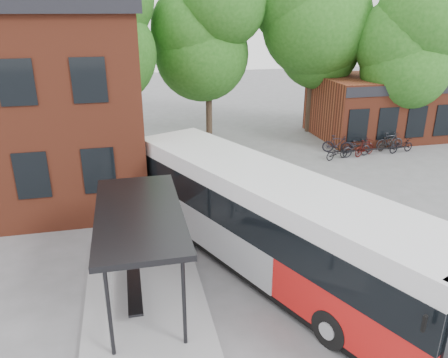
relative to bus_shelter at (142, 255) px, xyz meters
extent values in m
plane|color=slate|center=(4.50, 1.00, -1.45)|extent=(100.00, 100.00, 0.00)
imported|color=black|center=(11.62, 10.70, -1.03)|extent=(1.70, 1.01, 0.84)
imported|color=black|center=(12.21, 11.88, -0.91)|extent=(1.84, 1.20, 1.08)
imported|color=black|center=(12.95, 10.93, -0.95)|extent=(1.95, 0.88, 0.99)
imported|color=#3C0E0C|center=(13.51, 10.95, -0.94)|extent=(1.73, 1.09, 1.01)
imported|color=#242329|center=(13.58, 11.81, -0.99)|extent=(1.87, 1.17, 0.93)
imported|color=black|center=(15.38, 11.60, -1.01)|extent=(1.52, 0.78, 0.88)
imported|color=black|center=(15.99, 11.04, -1.00)|extent=(1.80, 0.88, 0.90)
imported|color=#292A30|center=(15.64, 11.72, -0.90)|extent=(1.84, 0.55, 1.10)
camera|label=1|loc=(-0.13, -11.30, 6.68)|focal=35.00mm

